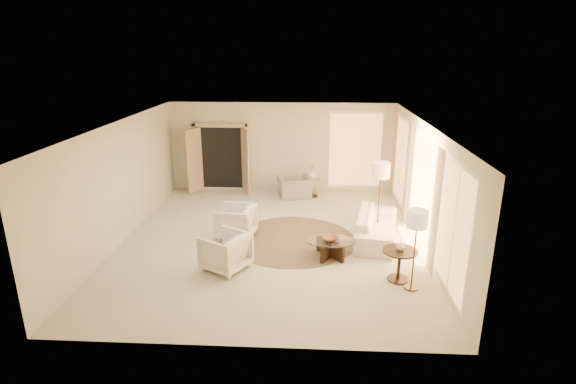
# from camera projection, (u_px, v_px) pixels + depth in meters

# --- Properties ---
(room) EXTENTS (7.04, 8.04, 2.83)m
(room) POSITION_uv_depth(u_px,v_px,m) (270.00, 185.00, 10.30)
(room) COLOR beige
(room) RESTS_ON ground
(windows_right) EXTENTS (0.10, 6.40, 2.40)m
(windows_right) POSITION_uv_depth(u_px,v_px,m) (421.00, 188.00, 10.23)
(windows_right) COLOR #FFB666
(windows_right) RESTS_ON room
(window_back_corner) EXTENTS (1.70, 0.10, 2.40)m
(window_back_corner) POSITION_uv_depth(u_px,v_px,m) (355.00, 150.00, 13.95)
(window_back_corner) COLOR #FFB666
(window_back_corner) RESTS_ON room
(curtains_right) EXTENTS (0.06, 5.20, 2.60)m
(curtains_right) POSITION_uv_depth(u_px,v_px,m) (410.00, 179.00, 11.10)
(curtains_right) COLOR tan
(curtains_right) RESTS_ON room
(french_doors) EXTENTS (1.95, 0.66, 2.16)m
(french_doors) POSITION_uv_depth(u_px,v_px,m) (221.00, 158.00, 14.13)
(french_doors) COLOR tan
(french_doors) RESTS_ON room
(area_rug) EXTENTS (3.97, 3.97, 0.01)m
(area_rug) POSITION_uv_depth(u_px,v_px,m) (293.00, 240.00, 10.76)
(area_rug) COLOR #3C2B1B
(area_rug) RESTS_ON room
(sofa) EXTENTS (1.30, 2.39, 0.66)m
(sofa) POSITION_uv_depth(u_px,v_px,m) (377.00, 226.00, 10.73)
(sofa) COLOR white
(sofa) RESTS_ON room
(armchair_left) EXTENTS (0.92, 0.96, 0.87)m
(armchair_left) POSITION_uv_depth(u_px,v_px,m) (236.00, 220.00, 10.81)
(armchair_left) COLOR white
(armchair_left) RESTS_ON room
(armchair_right) EXTENTS (1.09, 1.11, 0.86)m
(armchair_right) POSITION_uv_depth(u_px,v_px,m) (225.00, 250.00, 9.25)
(armchair_right) COLOR white
(armchair_right) RESTS_ON room
(accent_chair) EXTENTS (1.12, 0.87, 0.87)m
(accent_chair) POSITION_uv_depth(u_px,v_px,m) (295.00, 184.00, 13.71)
(accent_chair) COLOR #9B988C
(accent_chair) RESTS_ON room
(coffee_table) EXTENTS (1.22, 1.22, 0.40)m
(coffee_table) POSITION_uv_depth(u_px,v_px,m) (330.00, 246.00, 9.82)
(coffee_table) COLOR black
(coffee_table) RESTS_ON room
(end_table) EXTENTS (0.68, 0.68, 0.64)m
(end_table) POSITION_uv_depth(u_px,v_px,m) (399.00, 260.00, 8.78)
(end_table) COLOR black
(end_table) RESTS_ON room
(side_table) EXTENTS (0.50, 0.50, 0.58)m
(side_table) POSITION_uv_depth(u_px,v_px,m) (312.00, 186.00, 13.80)
(side_table) COLOR #2E2119
(side_table) RESTS_ON room
(floor_lamp_near) EXTENTS (0.43, 0.43, 1.79)m
(floor_lamp_near) POSITION_uv_depth(u_px,v_px,m) (381.00, 173.00, 10.75)
(floor_lamp_near) COLOR #2E2119
(floor_lamp_near) RESTS_ON room
(floor_lamp_far) EXTENTS (0.39, 0.39, 1.59)m
(floor_lamp_far) POSITION_uv_depth(u_px,v_px,m) (417.00, 223.00, 8.19)
(floor_lamp_far) COLOR #2E2119
(floor_lamp_far) RESTS_ON room
(bowl) EXTENTS (0.41, 0.41, 0.08)m
(bowl) POSITION_uv_depth(u_px,v_px,m) (331.00, 239.00, 9.76)
(bowl) COLOR brown
(bowl) RESTS_ON coffee_table
(end_vase) EXTENTS (0.20, 0.20, 0.18)m
(end_vase) POSITION_uv_depth(u_px,v_px,m) (401.00, 246.00, 8.70)
(end_vase) COLOR silver
(end_vase) RESTS_ON end_table
(side_vase) EXTENTS (0.32, 0.32, 0.26)m
(side_vase) POSITION_uv_depth(u_px,v_px,m) (312.00, 175.00, 13.69)
(side_vase) COLOR silver
(side_vase) RESTS_ON side_table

